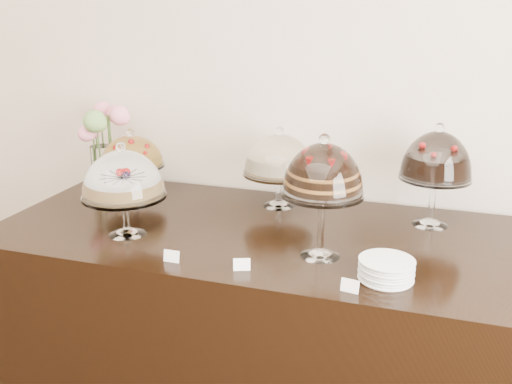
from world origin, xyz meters
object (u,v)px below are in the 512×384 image
(cake_stand_choco_layer, at_px, (323,174))
(cake_stand_cheesecake, at_px, (279,158))
(cake_stand_fruit_tart, at_px, (132,154))
(display_counter, at_px, (259,324))
(cake_stand_dark_choco, at_px, (436,160))
(flower_vase, at_px, (103,136))
(plate_stack, at_px, (386,270))
(cake_stand_sugar_sponge, at_px, (123,178))

(cake_stand_choco_layer, xyz_separation_m, cake_stand_cheesecake, (-0.30, 0.49, -0.09))
(cake_stand_fruit_tart, bearing_deg, display_counter, -18.77)
(cake_stand_dark_choco, xyz_separation_m, flower_vase, (-1.60, 0.04, -0.02))
(cake_stand_cheesecake, distance_m, cake_stand_dark_choco, 0.68)
(cake_stand_fruit_tart, bearing_deg, cake_stand_cheesecake, 5.31)
(cake_stand_cheesecake, relative_size, flower_vase, 0.88)
(cake_stand_choco_layer, height_order, flower_vase, cake_stand_choco_layer)
(display_counter, xyz_separation_m, cake_stand_cheesecake, (-0.01, 0.31, 0.68))
(plate_stack, bearing_deg, cake_stand_choco_layer, 154.15)
(cake_stand_choco_layer, height_order, cake_stand_fruit_tart, cake_stand_choco_layer)
(cake_stand_cheesecake, bearing_deg, cake_stand_choco_layer, -58.63)
(cake_stand_sugar_sponge, xyz_separation_m, plate_stack, (1.05, -0.09, -0.20))
(cake_stand_cheesecake, bearing_deg, display_counter, -88.60)
(display_counter, height_order, cake_stand_fruit_tart, cake_stand_fruit_tart)
(cake_stand_choco_layer, bearing_deg, cake_stand_dark_choco, 50.14)
(cake_stand_cheesecake, height_order, plate_stack, cake_stand_cheesecake)
(flower_vase, bearing_deg, display_counter, -18.65)
(cake_stand_choco_layer, distance_m, flower_vase, 1.31)
(cake_stand_fruit_tart, xyz_separation_m, plate_stack, (1.27, -0.55, -0.17))
(flower_vase, xyz_separation_m, plate_stack, (1.47, -0.61, -0.23))
(cake_stand_fruit_tart, bearing_deg, flower_vase, 161.83)
(flower_vase, bearing_deg, cake_stand_dark_choco, -1.27)
(cake_stand_fruit_tart, height_order, plate_stack, cake_stand_fruit_tart)
(cake_stand_sugar_sponge, height_order, cake_stand_cheesecake, cake_stand_sugar_sponge)
(display_counter, distance_m, plate_stack, 0.79)
(flower_vase, bearing_deg, cake_stand_cheesecake, 0.19)
(cake_stand_choco_layer, height_order, cake_stand_cheesecake, cake_stand_choco_layer)
(cake_stand_dark_choco, relative_size, cake_stand_fruit_tart, 1.33)
(flower_vase, bearing_deg, cake_stand_sugar_sponge, -51.27)
(cake_stand_sugar_sponge, distance_m, cake_stand_cheesecake, 0.72)
(display_counter, height_order, cake_stand_cheesecake, cake_stand_cheesecake)
(cake_stand_choco_layer, height_order, plate_stack, cake_stand_choco_layer)
(plate_stack, bearing_deg, cake_stand_dark_choco, 77.59)
(cake_stand_sugar_sponge, xyz_separation_m, cake_stand_choco_layer, (0.79, 0.03, 0.08))
(cake_stand_dark_choco, distance_m, cake_stand_fruit_tart, 1.40)
(flower_vase, relative_size, plate_stack, 2.31)
(display_counter, height_order, cake_stand_dark_choco, cake_stand_dark_choco)
(display_counter, bearing_deg, cake_stand_choco_layer, -31.48)
(cake_stand_choco_layer, bearing_deg, cake_stand_fruit_tart, 157.30)
(cake_stand_cheesecake, distance_m, flower_vase, 0.91)
(display_counter, height_order, plate_stack, plate_stack)
(cake_stand_choco_layer, relative_size, cake_stand_fruit_tart, 1.40)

